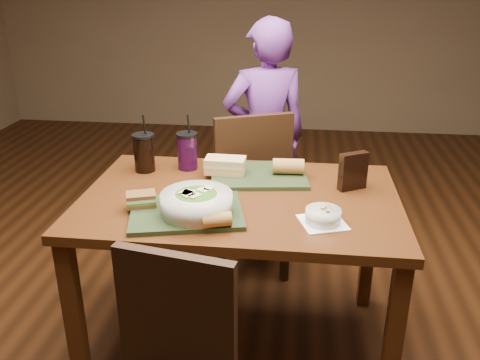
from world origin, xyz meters
name	(u,v)px	position (x,y,z in m)	size (l,w,h in m)	color
ground	(240,342)	(0.00, 0.00, 0.00)	(6.00, 6.00, 0.00)	#381C0B
dining_table	(240,215)	(0.00, 0.00, 0.66)	(1.30, 0.85, 0.75)	#47240E
chair_far	(255,186)	(0.01, 0.63, 0.53)	(0.54, 0.55, 0.95)	black
diner	(265,138)	(0.03, 0.98, 0.69)	(0.51, 0.33, 1.38)	#652E80
tray_near	(187,212)	(-0.18, -0.20, 0.76)	(0.42, 0.32, 0.02)	#233119
tray_far	(259,175)	(0.06, 0.21, 0.76)	(0.42, 0.32, 0.02)	#233119
salad_bowl	(197,202)	(-0.14, -0.21, 0.81)	(0.27, 0.27, 0.09)	silver
soup_bowl	(323,216)	(0.33, -0.21, 0.78)	(0.20, 0.20, 0.06)	white
sandwich_near	(141,199)	(-0.36, -0.18, 0.79)	(0.13, 0.11, 0.05)	#593819
sandwich_far	(225,165)	(-0.09, 0.20, 0.80)	(0.18, 0.10, 0.07)	tan
baguette_near	(217,220)	(-0.05, -0.31, 0.79)	(0.05, 0.05, 0.10)	#AD7533
baguette_far	(288,166)	(0.19, 0.23, 0.80)	(0.07, 0.07, 0.14)	#AD7533
cup_cola	(144,152)	(-0.47, 0.23, 0.84)	(0.10, 0.10, 0.27)	black
cup_berry	(187,151)	(-0.28, 0.28, 0.84)	(0.10, 0.10, 0.27)	black
chip_bag	(353,171)	(0.46, 0.13, 0.83)	(0.12, 0.04, 0.16)	black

